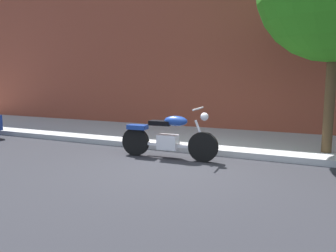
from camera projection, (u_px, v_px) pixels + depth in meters
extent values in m
plane|color=#28282D|center=(181.00, 169.00, 6.48)|extent=(60.00, 60.00, 0.00)
cube|color=#B1B1B1|center=(222.00, 140.00, 9.16)|extent=(23.03, 3.30, 0.14)
cylinder|color=black|center=(203.00, 147.00, 6.99)|extent=(0.64, 0.14, 0.64)
cylinder|color=black|center=(136.00, 142.00, 7.58)|extent=(0.64, 0.14, 0.64)
cube|color=silver|center=(168.00, 142.00, 7.28)|extent=(0.45, 0.30, 0.32)
cube|color=silver|center=(168.00, 145.00, 7.29)|extent=(1.43, 0.15, 0.06)
ellipsoid|color=navy|center=(176.00, 121.00, 7.15)|extent=(0.53, 0.28, 0.22)
cube|color=black|center=(160.00, 123.00, 7.29)|extent=(0.49, 0.26, 0.10)
cube|color=navy|center=(137.00, 127.00, 7.51)|extent=(0.45, 0.26, 0.10)
cylinder|color=silver|center=(201.00, 134.00, 6.97)|extent=(0.27, 0.06, 0.58)
cylinder|color=silver|center=(198.00, 109.00, 6.92)|extent=(0.07, 0.70, 0.04)
sphere|color=silver|center=(204.00, 117.00, 6.90)|extent=(0.17, 0.17, 0.17)
cylinder|color=silver|center=(160.00, 144.00, 7.53)|extent=(0.80, 0.13, 0.09)
cylinder|color=#4F3A23|center=(330.00, 94.00, 7.13)|extent=(0.21, 0.21, 2.81)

